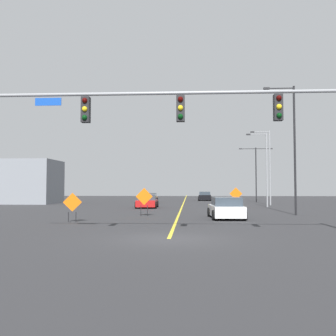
{
  "coord_description": "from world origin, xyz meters",
  "views": [
    {
      "loc": [
        0.83,
        -15.42,
        2.03
      ],
      "look_at": [
        -1.28,
        22.09,
        3.97
      ],
      "focal_mm": 41.18,
      "sensor_mm": 36.0,
      "label": 1
    }
  ],
  "objects_px": {
    "construction_sign_right_shoulder": "(144,198)",
    "traffic_signal_assembly": "(229,116)",
    "street_lamp_far_left": "(268,164)",
    "car_black_near": "(205,196)",
    "car_orange_far": "(151,198)",
    "construction_sign_right_lane": "(72,204)",
    "street_lamp_near_left": "(265,166)",
    "street_lamp_mid_left": "(293,144)",
    "car_red_distant": "(147,201)",
    "street_lamp_far_right": "(256,169)",
    "car_white_mid": "(226,208)",
    "construction_sign_left_shoulder": "(236,194)"
  },
  "relations": [
    {
      "from": "street_lamp_far_right",
      "to": "street_lamp_near_left",
      "type": "distance_m",
      "value": 13.6
    },
    {
      "from": "traffic_signal_assembly",
      "to": "car_white_mid",
      "type": "distance_m",
      "value": 11.21
    },
    {
      "from": "traffic_signal_assembly",
      "to": "car_black_near",
      "type": "bearing_deg",
      "value": 88.95
    },
    {
      "from": "street_lamp_far_left",
      "to": "construction_sign_left_shoulder",
      "type": "height_order",
      "value": "street_lamp_far_left"
    },
    {
      "from": "street_lamp_far_left",
      "to": "car_red_distant",
      "type": "height_order",
      "value": "street_lamp_far_left"
    },
    {
      "from": "street_lamp_far_left",
      "to": "car_white_mid",
      "type": "relative_size",
      "value": 1.97
    },
    {
      "from": "car_white_mid",
      "to": "street_lamp_mid_left",
      "type": "bearing_deg",
      "value": 33.05
    },
    {
      "from": "street_lamp_mid_left",
      "to": "car_black_near",
      "type": "bearing_deg",
      "value": 99.23
    },
    {
      "from": "car_white_mid",
      "to": "construction_sign_right_lane",
      "type": "bearing_deg",
      "value": -161.26
    },
    {
      "from": "car_orange_far",
      "to": "car_red_distant",
      "type": "xyz_separation_m",
      "value": [
        1.2,
        -15.39,
        0.01
      ]
    },
    {
      "from": "street_lamp_near_left",
      "to": "street_lamp_far_right",
      "type": "bearing_deg",
      "value": 84.37
    },
    {
      "from": "construction_sign_right_shoulder",
      "to": "traffic_signal_assembly",
      "type": "bearing_deg",
      "value": -68.44
    },
    {
      "from": "street_lamp_near_left",
      "to": "construction_sign_right_shoulder",
      "type": "relative_size",
      "value": 3.91
    },
    {
      "from": "construction_sign_right_lane",
      "to": "car_orange_far",
      "type": "height_order",
      "value": "construction_sign_right_lane"
    },
    {
      "from": "street_lamp_far_left",
      "to": "car_white_mid",
      "type": "distance_m",
      "value": 21.49
    },
    {
      "from": "street_lamp_mid_left",
      "to": "car_white_mid",
      "type": "bearing_deg",
      "value": -146.95
    },
    {
      "from": "street_lamp_mid_left",
      "to": "construction_sign_right_shoulder",
      "type": "height_order",
      "value": "street_lamp_mid_left"
    },
    {
      "from": "street_lamp_far_left",
      "to": "car_orange_far",
      "type": "height_order",
      "value": "street_lamp_far_left"
    },
    {
      "from": "construction_sign_left_shoulder",
      "to": "car_black_near",
      "type": "relative_size",
      "value": 0.51
    },
    {
      "from": "street_lamp_far_left",
      "to": "street_lamp_mid_left",
      "type": "bearing_deg",
      "value": -95.32
    },
    {
      "from": "construction_sign_right_lane",
      "to": "car_black_near",
      "type": "relative_size",
      "value": 0.43
    },
    {
      "from": "traffic_signal_assembly",
      "to": "street_lamp_near_left",
      "type": "bearing_deg",
      "value": 76.04
    },
    {
      "from": "construction_sign_right_shoulder",
      "to": "car_black_near",
      "type": "bearing_deg",
      "value": 80.5
    },
    {
      "from": "traffic_signal_assembly",
      "to": "car_orange_far",
      "type": "xyz_separation_m",
      "value": [
        -7.12,
        39.19,
        -4.28
      ]
    },
    {
      "from": "street_lamp_mid_left",
      "to": "car_black_near",
      "type": "xyz_separation_m",
      "value": [
        -5.3,
        32.6,
        -4.66
      ]
    },
    {
      "from": "traffic_signal_assembly",
      "to": "street_lamp_mid_left",
      "type": "relative_size",
      "value": 1.61
    },
    {
      "from": "car_black_near",
      "to": "car_white_mid",
      "type": "xyz_separation_m",
      "value": [
        -0.02,
        -36.06,
        0.01
      ]
    },
    {
      "from": "traffic_signal_assembly",
      "to": "street_lamp_far_left",
      "type": "xyz_separation_m",
      "value": [
        7.69,
        30.28,
        -0.06
      ]
    },
    {
      "from": "street_lamp_far_left",
      "to": "car_black_near",
      "type": "distance_m",
      "value": 18.01
    },
    {
      "from": "car_black_near",
      "to": "car_orange_far",
      "type": "xyz_separation_m",
      "value": [
        -7.97,
        -7.23,
        -0.04
      ]
    },
    {
      "from": "car_red_distant",
      "to": "traffic_signal_assembly",
      "type": "bearing_deg",
      "value": -76.05
    },
    {
      "from": "construction_sign_right_shoulder",
      "to": "car_red_distant",
      "type": "bearing_deg",
      "value": 95.24
    },
    {
      "from": "street_lamp_mid_left",
      "to": "construction_sign_left_shoulder",
      "type": "relative_size",
      "value": 4.67
    },
    {
      "from": "street_lamp_near_left",
      "to": "car_red_distant",
      "type": "bearing_deg",
      "value": -169.53
    },
    {
      "from": "street_lamp_near_left",
      "to": "street_lamp_far_left",
      "type": "relative_size",
      "value": 0.9
    },
    {
      "from": "street_lamp_near_left",
      "to": "construction_sign_right_shoulder",
      "type": "bearing_deg",
      "value": -129.41
    },
    {
      "from": "car_white_mid",
      "to": "car_red_distant",
      "type": "distance_m",
      "value": 15.05
    },
    {
      "from": "construction_sign_left_shoulder",
      "to": "car_red_distant",
      "type": "height_order",
      "value": "construction_sign_left_shoulder"
    },
    {
      "from": "construction_sign_right_lane",
      "to": "car_black_near",
      "type": "height_order",
      "value": "construction_sign_right_lane"
    },
    {
      "from": "car_orange_far",
      "to": "construction_sign_right_shoulder",
      "type": "bearing_deg",
      "value": -85.2
    },
    {
      "from": "car_red_distant",
      "to": "street_lamp_near_left",
      "type": "bearing_deg",
      "value": 10.47
    },
    {
      "from": "street_lamp_mid_left",
      "to": "construction_sign_right_shoulder",
      "type": "distance_m",
      "value": 11.82
    },
    {
      "from": "street_lamp_far_right",
      "to": "construction_sign_left_shoulder",
      "type": "xyz_separation_m",
      "value": [
        -4.27,
        -11.92,
        -3.4
      ]
    },
    {
      "from": "street_lamp_mid_left",
      "to": "construction_sign_left_shoulder",
      "type": "xyz_separation_m",
      "value": [
        -2.61,
        13.89,
        -4.04
      ]
    },
    {
      "from": "construction_sign_right_shoulder",
      "to": "car_red_distant",
      "type": "distance_m",
      "value": 11.58
    },
    {
      "from": "car_red_distant",
      "to": "street_lamp_far_left",
      "type": "bearing_deg",
      "value": 25.49
    },
    {
      "from": "traffic_signal_assembly",
      "to": "car_orange_far",
      "type": "distance_m",
      "value": 40.06
    },
    {
      "from": "car_white_mid",
      "to": "street_lamp_far_right",
      "type": "bearing_deg",
      "value": 76.58
    },
    {
      "from": "street_lamp_far_right",
      "to": "street_lamp_mid_left",
      "type": "relative_size",
      "value": 0.8
    },
    {
      "from": "street_lamp_near_left",
      "to": "street_lamp_mid_left",
      "type": "bearing_deg",
      "value": -91.55
    }
  ]
}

